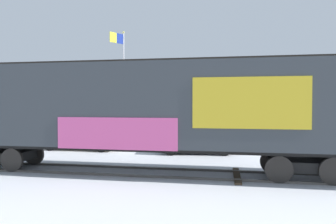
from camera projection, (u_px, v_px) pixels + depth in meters
ground_plane at (126, 172)px, 12.23m from camera, size 260.00×260.00×0.00m
track at (62, 169)px, 12.67m from camera, size 60.00×4.83×0.08m
freight_car at (140, 107)px, 12.03m from camera, size 16.77×3.73×4.36m
flagpole at (121, 69)px, 25.64m from camera, size 0.77×1.37×8.64m
hillside at (224, 98)px, 84.93m from camera, size 117.20×29.61×12.58m
parked_car_tan at (82, 134)px, 18.33m from camera, size 4.59×2.15×1.77m
parked_car_black at (196, 137)px, 16.90m from camera, size 4.26×2.49×1.68m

